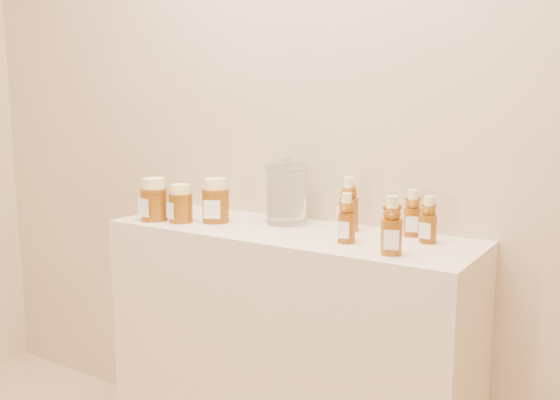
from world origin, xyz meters
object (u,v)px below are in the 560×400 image
Objects in this scene: display_table at (287,364)px; honey_jar_left at (181,203)px; bear_bottle_front_left at (347,215)px; bear_bottle_back_left at (349,200)px; glass_canister at (287,191)px.

display_table is 0.64m from honey_jar_left.
bear_bottle_back_left is at bearing 107.75° from bear_bottle_front_left.
honey_jar_left is 0.36m from glass_canister.
glass_canister is (0.31, 0.18, 0.04)m from honey_jar_left.
display_table is 7.39× the size of bear_bottle_front_left.
bear_bottle_back_left is at bearing 39.95° from honey_jar_left.
bear_bottle_back_left is at bearing 31.51° from display_table.
display_table is 0.57m from glass_canister.
bear_bottle_back_left is 0.89× the size of glass_canister.
glass_canister is at bearing 147.76° from bear_bottle_front_left.
glass_canister reaches higher than bear_bottle_back_left.
bear_bottle_back_left reaches higher than display_table.
glass_canister is (-0.06, 0.09, 0.56)m from display_table.
glass_canister reaches higher than bear_bottle_front_left.
bear_bottle_front_left is at bearing 23.93° from honey_jar_left.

